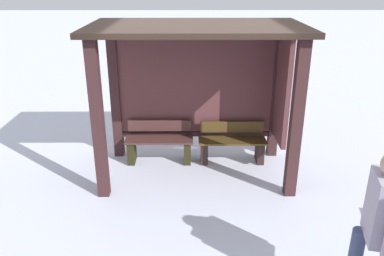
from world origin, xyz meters
TOP-DOWN VIEW (x-y plane):
  - ground_plane at (0.00, 0.00)m, footprint 60.00×60.00m
  - bus_shelter at (0.13, 0.25)m, footprint 3.21×1.79m
  - bench_left_inside at (-0.64, 0.43)m, footprint 1.19×0.39m
  - bench_center_inside at (0.64, 0.43)m, footprint 1.19×0.37m
  - person_walking at (1.67, -2.86)m, footprint 0.41×0.62m

SIDE VIEW (x-z plane):
  - ground_plane at x=0.00m, z-range 0.00..0.00m
  - bench_center_inside at x=0.64m, z-range -0.03..0.67m
  - bench_left_inside at x=-0.64m, z-range -0.03..0.69m
  - person_walking at x=1.67m, z-range 0.15..1.88m
  - bus_shelter at x=0.13m, z-range 0.49..2.94m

